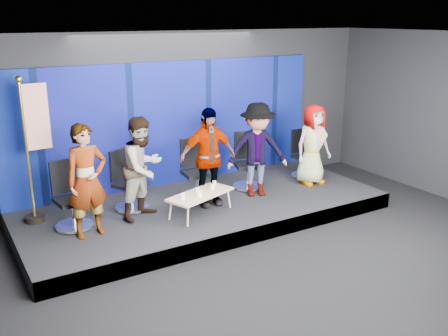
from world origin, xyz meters
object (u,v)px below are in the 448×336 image
(coffee_table, at_px, (200,195))
(mug_c, at_px, (197,190))
(panelist_a, at_px, (87,181))
(mug_e, at_px, (214,183))
(flag_stand, at_px, (35,146))
(panelist_c, at_px, (208,157))
(chair_e, at_px, (303,161))
(mug_b, at_px, (199,194))
(chair_c, at_px, (196,178))
(panelist_b, at_px, (143,168))
(mug_d, at_px, (212,187))
(panelist_e, at_px, (313,145))
(chair_a, at_px, (71,206))
(chair_d, at_px, (247,170))
(panelist_d, at_px, (257,150))
(chair_b, at_px, (129,190))
(mug_a, at_px, (183,196))

(coffee_table, relative_size, mug_c, 15.87)
(panelist_a, relative_size, coffee_table, 1.35)
(mug_e, distance_m, flag_stand, 3.27)
(panelist_a, bearing_deg, mug_c, -8.58)
(panelist_c, xyz_separation_m, chair_e, (2.71, 0.44, -0.59))
(mug_b, bearing_deg, chair_c, 65.45)
(panelist_b, xyz_separation_m, mug_d, (1.22, -0.32, -0.48))
(panelist_e, bearing_deg, chair_e, 70.71)
(mug_d, height_order, flag_stand, flag_stand)
(panelist_e, bearing_deg, chair_a, 177.04)
(panelist_a, distance_m, flag_stand, 1.26)
(panelist_c, height_order, flag_stand, flag_stand)
(chair_a, xyz_separation_m, flag_stand, (-0.39, 0.57, 0.97))
(panelist_b, bearing_deg, panelist_e, -27.36)
(flag_stand, bearing_deg, chair_c, -8.95)
(mug_c, distance_m, mug_e, 0.51)
(panelist_c, relative_size, chair_d, 1.62)
(flag_stand, bearing_deg, panelist_d, -14.95)
(panelist_b, xyz_separation_m, chair_e, (3.98, 0.38, -0.57))
(chair_e, relative_size, panelist_e, 0.62)
(flag_stand, bearing_deg, chair_d, -7.85)
(chair_a, xyz_separation_m, panelist_c, (2.53, -0.26, 0.56))
(mug_c, xyz_separation_m, mug_e, (0.47, 0.19, -0.00))
(chair_e, xyz_separation_m, flag_stand, (-5.62, 0.39, 1.00))
(chair_b, bearing_deg, flag_stand, 143.72)
(mug_c, xyz_separation_m, flag_stand, (-2.54, 1.11, 0.92))
(panelist_c, bearing_deg, chair_e, 14.80)
(chair_c, relative_size, mug_a, 12.55)
(chair_e, bearing_deg, panelist_a, -172.24)
(chair_d, bearing_deg, panelist_e, -1.12)
(panelist_a, relative_size, panelist_c, 1.00)
(mug_d, bearing_deg, panelist_a, 178.89)
(panelist_b, relative_size, mug_b, 17.10)
(chair_b, bearing_deg, panelist_e, -34.49)
(mug_b, distance_m, mug_d, 0.45)
(chair_a, height_order, coffee_table, chair_a)
(panelist_b, distance_m, chair_e, 4.04)
(mug_b, bearing_deg, panelist_a, 171.95)
(chair_c, relative_size, chair_e, 1.09)
(panelist_a, height_order, flag_stand, flag_stand)
(panelist_e, height_order, coffee_table, panelist_e)
(panelist_d, bearing_deg, panelist_b, -163.06)
(chair_a, relative_size, panelist_e, 0.67)
(mug_c, bearing_deg, coffee_table, -69.42)
(coffee_table, xyz_separation_m, mug_a, (-0.40, -0.10, 0.08))
(chair_a, relative_size, mug_b, 10.81)
(chair_a, xyz_separation_m, mug_a, (1.77, -0.70, 0.06))
(panelist_a, bearing_deg, mug_d, -7.97)
(panelist_e, xyz_separation_m, coffee_table, (-2.89, -0.31, -0.50))
(chair_b, relative_size, coffee_table, 0.81)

